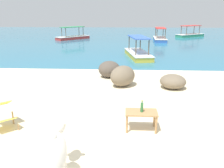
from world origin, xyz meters
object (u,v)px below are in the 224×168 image
Objects in this scene: low_bench_table at (141,115)px; boat_red at (73,37)px; boat_blue at (160,38)px; bottle at (142,107)px; boat_green at (190,34)px; boat_yellow at (138,53)px; cow at (46,161)px; deck_chair_far at (1,113)px.

boat_red is (-5.89, 19.27, -0.14)m from low_bench_table.
low_bench_table is 18.54m from boat_blue.
bottle is 23.58m from boat_green.
boat_yellow is 1.04× the size of boat_green.
low_bench_table is at bearing -37.08° from cow.
cow is at bearing -0.84° from deck_chair_far.
bottle is at bearing 50.17° from deck_chair_far.
bottle is 18.55m from boat_blue.
boat_blue is (4.58, 20.57, -0.44)m from cow.
boat_yellow is at bearing -151.84° from boat_green.
cow reaches higher than low_bench_table.
low_bench_table is 0.22× the size of boat_red.
boat_blue is at bearing 153.51° from boat_yellow.
cow is 0.54× the size of boat_red.
boat_green is at bearing -22.86° from cow.
bottle is at bearing -119.18° from boat_red.
deck_chair_far is at bearing 36.80° from cow.
boat_blue is at bearing 80.49° from bottle.
low_bench_table is 0.20× the size of boat_yellow.
boat_green reaches higher than cow.
boat_green is (4.06, 4.19, 0.00)m from boat_blue.
cow is at bearing -124.72° from boat_red.
cow reaches higher than bottle.
cow is 2.45× the size of low_bench_table.
boat_yellow and boat_green have the same top height.
boat_green is (8.64, 24.76, -0.44)m from cow.
boat_blue reaches higher than bottle.
boat_red is 11.60m from boat_yellow.
boat_yellow is at bearing 117.13° from deck_chair_far.
bottle is (0.01, -0.01, 0.20)m from low_bench_table.
boat_red is 9.02m from boat_blue.
deck_chair_far is 0.27× the size of boat_red.
boat_green is (7.12, 22.48, -0.34)m from bottle.
boat_yellow is (0.43, 9.56, -0.34)m from bottle.
low_bench_table is at bearing 124.66° from bottle.
low_bench_table is 0.21× the size of boat_green.
bottle is 0.09× the size of boat_red.
low_bench_table is 0.82× the size of deck_chair_far.
boat_yellow is at bearing 167.02° from boat_blue.
boat_red is at bearing 146.12° from deck_chair_far.
boat_red reaches higher than cow.
low_bench_table is at bearing -119.19° from boat_red.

